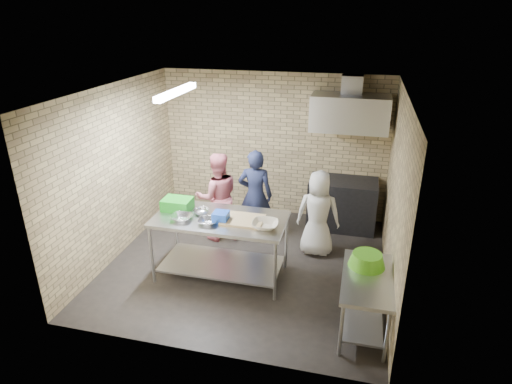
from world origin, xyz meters
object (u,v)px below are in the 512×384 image
bottle_red (353,115)px  woman_white (318,214)px  green_basin (367,260)px  woman_pink (218,197)px  blue_tub (221,217)px  green_crate (177,204)px  side_counter (365,302)px  prep_table (221,247)px  bottle_green (377,117)px  stove (342,204)px  man_navy (255,196)px

bottle_red → woman_white: (-0.38, -1.29, -1.32)m
green_basin → bottle_red: size_ratio=2.56×
woman_pink → blue_tub: bearing=83.9°
green_crate → green_basin: bearing=-11.9°
side_counter → bottle_red: size_ratio=6.67×
prep_table → bottle_green: (2.09, 2.28, 1.54)m
green_basin → bottle_red: 3.01m
stove → bottle_green: 1.65m
woman_pink → woman_white: bearing=149.3°
side_counter → woman_pink: (-2.49, 1.81, 0.40)m
stove → woman_pink: size_ratio=0.78×
man_navy → side_counter: bearing=128.9°
green_basin → bottle_green: 2.98m
bottle_red → woman_white: 1.89m
green_crate → blue_tub: 0.78m
bottle_green → man_navy: bearing=-151.0°
man_navy → woman_white: (1.09, -0.26, -0.09)m
green_crate → man_navy: 1.47m
prep_table → green_basin: size_ratio=4.14×
stove → bottle_red: size_ratio=6.67×
green_crate → bottle_red: bearing=42.1°
side_counter → man_navy: bearing=133.8°
prep_table → woman_white: bearing=36.9°
blue_tub → woman_pink: size_ratio=0.14×
prep_table → blue_tub: bearing=-63.4°
prep_table → side_counter: (2.09, -0.71, -0.10)m
prep_table → bottle_red: bottle_red is taller
green_crate → bottle_green: size_ratio=2.82×
stove → bottle_red: bearing=78.2°
green_crate → man_navy: (0.92, 1.12, -0.24)m
woman_white → side_counter: bearing=113.6°
bottle_red → blue_tub: bearing=-124.6°
bottle_green → man_navy: size_ratio=0.09×
side_counter → green_crate: 2.99m
green_crate → man_navy: size_ratio=0.26×
bottle_red → woman_pink: bottle_red is taller
green_crate → bottle_green: bearing=37.7°
prep_table → woman_pink: (-0.40, 1.09, 0.30)m
prep_table → side_counter: 2.21m
green_crate → bottle_red: (2.39, 2.16, 0.99)m
green_crate → woman_white: (2.01, 0.86, -0.33)m
prep_table → side_counter: prep_table is taller
green_basin → woman_pink: woman_pink is taller
side_counter → bottle_green: bottle_green is taller
bottle_green → woman_white: bottle_green is taller
side_counter → woman_pink: woman_pink is taller
stove → woman_white: bearing=-107.4°
stove → woman_white: woman_white is taller
green_basin → woman_pink: size_ratio=0.30×
bottle_red → woman_white: bottle_red is taller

